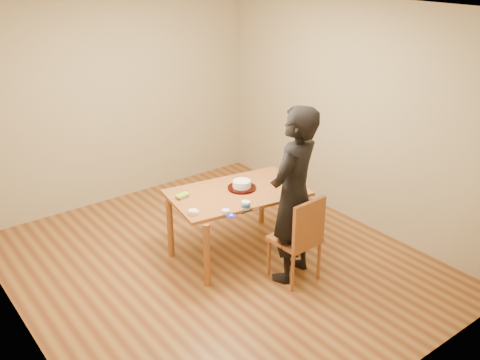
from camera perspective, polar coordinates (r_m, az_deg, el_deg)
room_shell at (r=5.60m, az=-4.66°, el=4.31°), size 4.00×4.50×2.70m
dining_table at (r=5.84m, az=-0.30°, el=-1.37°), size 1.58×1.09×0.04m
dining_chair at (r=5.53m, az=5.85°, el=-6.30°), size 0.44×0.44×0.04m
cake_plate at (r=5.88m, az=0.20°, el=-0.85°), size 0.31×0.31×0.02m
cake at (r=5.86m, az=0.20°, el=-0.46°), size 0.20×0.20×0.06m
frosting_dome at (r=5.84m, az=0.20°, el=-0.05°), size 0.20×0.20×0.03m
frosting_tub at (r=5.44m, az=0.62°, el=-2.69°), size 0.09×0.09×0.08m
frosting_lid at (r=5.30m, az=-0.94°, el=-3.87°), size 0.10×0.10×0.01m
frosting_dollop at (r=5.29m, az=-0.94°, el=-3.75°), size 0.04×0.04×0.02m
ramekin_green at (r=5.35m, az=-1.53°, el=-3.39°), size 0.08×0.08×0.04m
ramekin_yellow at (r=5.35m, az=-4.86°, el=-3.50°), size 0.08×0.08×0.04m
ramekin_multi at (r=5.35m, az=-5.04°, el=-3.44°), size 0.09×0.09×0.04m
candy_box_pink at (r=5.71m, az=-6.09°, el=-1.81°), size 0.13×0.08×0.02m
candy_box_green at (r=5.70m, az=-6.17°, el=-1.62°), size 0.15×0.09×0.02m
spatula at (r=5.38m, az=0.73°, el=-3.42°), size 0.14×0.01×0.01m
person at (r=5.34m, az=5.73°, el=-1.67°), size 0.78×0.64×1.85m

